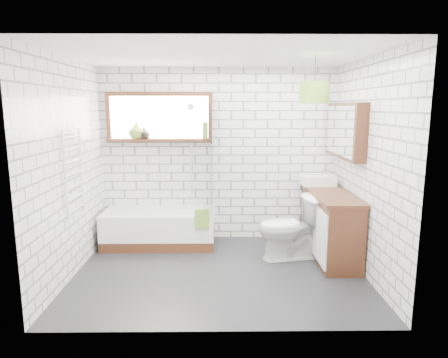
{
  "coord_description": "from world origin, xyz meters",
  "views": [
    {
      "loc": [
        0.01,
        -4.52,
        1.95
      ],
      "look_at": [
        0.06,
        0.25,
        1.09
      ],
      "focal_mm": 32.0,
      "sensor_mm": 36.0,
      "label": 1
    }
  ],
  "objects_px": {
    "bathtub": "(159,228)",
    "basin": "(317,180)",
    "toilet": "(290,228)",
    "pendant": "(314,93)",
    "vanity": "(329,224)"
  },
  "relations": [
    {
      "from": "bathtub",
      "to": "basin",
      "type": "distance_m",
      "value": 2.35
    },
    {
      "from": "toilet",
      "to": "pendant",
      "type": "bearing_deg",
      "value": 3.26
    },
    {
      "from": "vanity",
      "to": "pendant",
      "type": "bearing_deg",
      "value": -122.98
    },
    {
      "from": "basin",
      "to": "pendant",
      "type": "relative_size",
      "value": 1.44
    },
    {
      "from": "pendant",
      "to": "basin",
      "type": "bearing_deg",
      "value": 72.63
    },
    {
      "from": "vanity",
      "to": "pendant",
      "type": "distance_m",
      "value": 1.84
    },
    {
      "from": "bathtub",
      "to": "toilet",
      "type": "xyz_separation_m",
      "value": [
        1.77,
        -0.53,
        0.16
      ]
    },
    {
      "from": "toilet",
      "to": "pendant",
      "type": "distance_m",
      "value": 1.78
    },
    {
      "from": "bathtub",
      "to": "vanity",
      "type": "distance_m",
      "value": 2.35
    },
    {
      "from": "vanity",
      "to": "toilet",
      "type": "xyz_separation_m",
      "value": [
        -0.54,
        -0.11,
        -0.02
      ]
    },
    {
      "from": "bathtub",
      "to": "pendant",
      "type": "xyz_separation_m",
      "value": [
        1.89,
        -1.06,
        1.85
      ]
    },
    {
      "from": "basin",
      "to": "bathtub",
      "type": "bearing_deg",
      "value": -177.98
    },
    {
      "from": "bathtub",
      "to": "basin",
      "type": "relative_size",
      "value": 3.38
    },
    {
      "from": "pendant",
      "to": "bathtub",
      "type": "bearing_deg",
      "value": 150.6
    },
    {
      "from": "vanity",
      "to": "toilet",
      "type": "height_order",
      "value": "vanity"
    }
  ]
}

